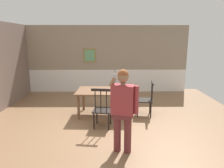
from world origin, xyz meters
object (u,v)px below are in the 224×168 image
Objects in this scene: dining_table at (105,93)px; chair_near_window at (102,109)px; chair_by_doorway at (146,99)px; person_figure at (123,106)px.

chair_near_window is (-0.04, -0.89, -0.17)m from dining_table.
chair_near_window is 1.47m from chair_by_doorway.
dining_table is 0.99× the size of person_figure.
chair_by_doorway is (1.21, 0.84, 0.00)m from chair_near_window.
dining_table is at bearing -61.92° from person_figure.
dining_table is 1.19m from chair_by_doorway.
dining_table is 2.08m from person_figure.
chair_near_window reaches higher than dining_table.
chair_by_doorway is at bearing -2.58° from dining_table.
person_figure reaches higher than dining_table.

